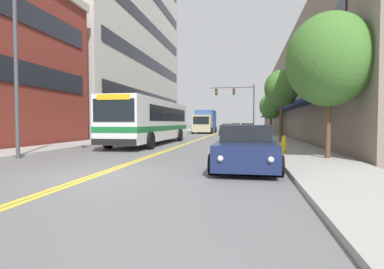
{
  "coord_description": "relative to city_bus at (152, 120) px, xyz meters",
  "views": [
    {
      "loc": [
        4.32,
        -7.96,
        1.53
      ],
      "look_at": [
        -0.31,
        16.98,
        0.51
      ],
      "focal_mm": 28.0,
      "sensor_mm": 36.0,
      "label": 1
    }
  ],
  "objects": [
    {
      "name": "ground_plane",
      "position": [
        2.42,
        24.35,
        -1.71
      ],
      "size": [
        240.0,
        240.0,
        0.0
      ],
      "primitive_type": "plane",
      "color": "slate"
    },
    {
      "name": "sidewalk_left",
      "position": [
        -4.51,
        24.35,
        -1.65
      ],
      "size": [
        2.85,
        106.0,
        0.13
      ],
      "color": "#9E9B96",
      "rests_on": "ground_plane"
    },
    {
      "name": "sidewalk_right",
      "position": [
        9.34,
        24.35,
        -1.65
      ],
      "size": [
        2.85,
        106.0,
        0.13
      ],
      "color": "#9E9B96",
      "rests_on": "ground_plane"
    },
    {
      "name": "centre_line",
      "position": [
        2.42,
        24.35,
        -1.71
      ],
      "size": [
        0.34,
        106.0,
        0.01
      ],
      "color": "yellow",
      "rests_on": "ground_plane"
    },
    {
      "name": "office_tower_left",
      "position": [
        -12.17,
        18.79,
        12.65
      ],
      "size": [
        12.08,
        31.09,
        28.72
      ],
      "color": "#BCB7AD",
      "rests_on": "ground_plane"
    },
    {
      "name": "storefront_row_right",
      "position": [
        15.0,
        24.35,
        3.56
      ],
      "size": [
        9.1,
        68.0,
        10.55
      ],
      "color": "gray",
      "rests_on": "ground_plane"
    },
    {
      "name": "city_bus",
      "position": [
        0.0,
        0.0,
        0.0
      ],
      "size": [
        2.87,
        12.42,
        3.02
      ],
      "color": "silver",
      "rests_on": "ground_plane"
    },
    {
      "name": "car_champagne_parked_left_near",
      "position": [
        -1.91,
        12.48,
        -1.1
      ],
      "size": [
        2.07,
        4.37,
        1.32
      ],
      "color": "beige",
      "rests_on": "ground_plane"
    },
    {
      "name": "car_navy_parked_right_foreground",
      "position": [
        6.69,
        -10.62,
        -1.05
      ],
      "size": [
        2.12,
        4.24,
        1.45
      ],
      "color": "#19234C",
      "rests_on": "ground_plane"
    },
    {
      "name": "car_silver_parked_right_mid",
      "position": [
        6.77,
        -2.89,
        -1.16
      ],
      "size": [
        1.99,
        4.21,
        1.18
      ],
      "color": "#B7B7BC",
      "rests_on": "ground_plane"
    },
    {
      "name": "car_black_parked_right_far",
      "position": [
        6.69,
        19.39,
        -1.06
      ],
      "size": [
        2.02,
        4.88,
        1.43
      ],
      "color": "black",
      "rests_on": "ground_plane"
    },
    {
      "name": "car_dark_grey_parked_right_end",
      "position": [
        6.83,
        27.07,
        -1.11
      ],
      "size": [
        2.19,
        4.71,
        1.26
      ],
      "color": "#38383D",
      "rests_on": "ground_plane"
    },
    {
      "name": "car_slate_blue_moving_lead",
      "position": [
        4.42,
        41.22,
        -1.07
      ],
      "size": [
        2.15,
        4.35,
        1.38
      ],
      "color": "#475675",
      "rests_on": "ground_plane"
    },
    {
      "name": "car_white_moving_second",
      "position": [
        4.52,
        16.33,
        -1.07
      ],
      "size": [
        2.17,
        4.63,
        1.38
      ],
      "color": "white",
      "rests_on": "ground_plane"
    },
    {
      "name": "box_truck",
      "position": [
        0.67,
        22.46,
        -0.04
      ],
      "size": [
        2.83,
        7.33,
        3.3
      ],
      "color": "#BCAD89",
      "rests_on": "ground_plane"
    },
    {
      "name": "traffic_signal_mast",
      "position": [
        5.49,
        23.49,
        3.26
      ],
      "size": [
        6.47,
        0.38,
        6.98
      ],
      "color": "#47474C",
      "rests_on": "ground_plane"
    },
    {
      "name": "street_lamp_left_near",
      "position": [
        -2.45,
        -9.47,
        2.6
      ],
      "size": [
        2.72,
        0.28,
        7.08
      ],
      "color": "#47474C",
      "rests_on": "ground_plane"
    },
    {
      "name": "street_tree_right_near",
      "position": [
        9.86,
        -8.06,
        2.25
      ],
      "size": [
        3.3,
        3.3,
        5.66
      ],
      "color": "brown",
      "rests_on": "sidewalk_right"
    },
    {
      "name": "street_tree_right_mid",
      "position": [
        9.16,
        2.06,
        2.27
      ],
      "size": [
        2.46,
        2.46,
        5.24
      ],
      "color": "brown",
      "rests_on": "sidewalk_right"
    },
    {
      "name": "street_tree_right_far",
      "position": [
        9.42,
        15.4,
        1.7
      ],
      "size": [
        2.65,
        2.65,
        4.75
      ],
      "color": "brown",
      "rests_on": "sidewalk_right"
    },
    {
      "name": "fire_hydrant",
      "position": [
        8.36,
        -6.54,
        -1.17
      ],
      "size": [
        0.29,
        0.21,
        0.82
      ],
      "color": "yellow",
      "rests_on": "sidewalk_right"
    }
  ]
}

